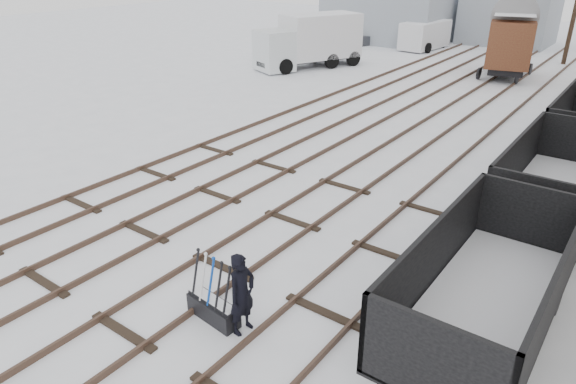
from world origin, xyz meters
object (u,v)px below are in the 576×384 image
at_px(crane, 366,16).
at_px(lorry, 310,41).
at_px(worker, 242,294).
at_px(panel_van, 425,35).
at_px(ground_frame, 213,308).
at_px(box_van_wagon, 511,40).
at_px(freight_wagon_a, 484,304).

bearing_deg(crane, lorry, -61.79).
xyz_separation_m(worker, crane, (-15.55, 33.99, 1.37)).
height_order(panel_van, crane, crane).
height_order(ground_frame, box_van_wagon, box_van_wagon).
bearing_deg(ground_frame, lorry, 125.66).
relative_size(lorry, crane, 0.92).
distance_m(lorry, panel_van, 12.02).
height_order(ground_frame, lorry, lorry).
height_order(ground_frame, worker, worker).
bearing_deg(box_van_wagon, lorry, -171.21).
distance_m(freight_wagon_a, lorry, 27.31).
distance_m(ground_frame, freight_wagon_a, 5.52).
relative_size(freight_wagon_a, lorry, 0.75).
xyz_separation_m(worker, freight_wagon_a, (4.05, 2.54, 0.01)).
height_order(worker, panel_van, panel_van).
relative_size(worker, crane, 0.21).
height_order(worker, box_van_wagon, box_van_wagon).
xyz_separation_m(ground_frame, crane, (-14.80, 34.09, 2.00)).
xyz_separation_m(box_van_wagon, lorry, (-11.58, -4.83, -0.50)).
bearing_deg(freight_wagon_a, worker, -147.89).
relative_size(ground_frame, freight_wagon_a, 0.25).
bearing_deg(panel_van, box_van_wagon, -34.07).
bearing_deg(lorry, crane, 122.33).
bearing_deg(crane, ground_frame, -46.95).
bearing_deg(ground_frame, panel_van, 111.81).
distance_m(box_van_wagon, crane, 14.54).
bearing_deg(freight_wagon_a, box_van_wagon, 104.10).
bearing_deg(worker, lorry, 33.85).
height_order(freight_wagon_a, panel_van, freight_wagon_a).
height_order(lorry, panel_van, lorry).
xyz_separation_m(ground_frame, lorry, (-13.15, 23.21, 1.49)).
bearing_deg(box_van_wagon, worker, -99.10).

